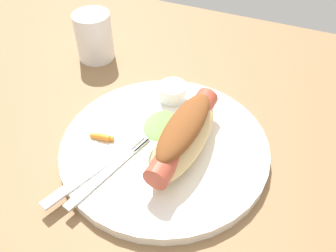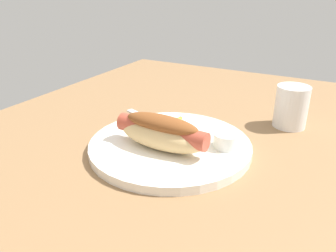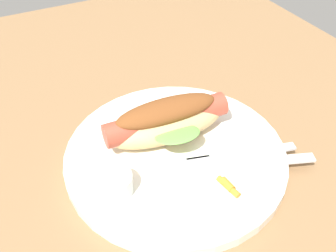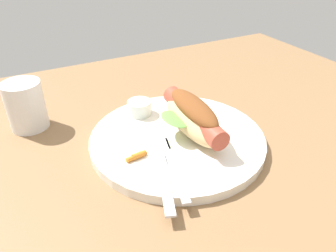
{
  "view_description": "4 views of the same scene",
  "coord_description": "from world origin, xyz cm",
  "px_view_note": "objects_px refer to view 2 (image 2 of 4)",
  "views": [
    {
      "loc": [
        16.93,
        -31.74,
        39.72
      ],
      "look_at": [
        3.29,
        0.72,
        5.32
      ],
      "focal_mm": 38.95,
      "sensor_mm": 36.0,
      "label": 1
    },
    {
      "loc": [
        51.5,
        26.49,
        29.04
      ],
      "look_at": [
        3.2,
        0.51,
        4.9
      ],
      "focal_mm": 35.71,
      "sensor_mm": 36.0,
      "label": 2
    },
    {
      "loc": [
        -28.37,
        17.71,
        37.2
      ],
      "look_at": [
        2.85,
        1.8,
        6.4
      ],
      "focal_mm": 39.85,
      "sensor_mm": 36.0,
      "label": 3
    },
    {
      "loc": [
        -19.8,
        -39.1,
        32.38
      ],
      "look_at": [
        1.04,
        0.82,
        3.94
      ],
      "focal_mm": 34.52,
      "sensor_mm": 36.0,
      "label": 4
    }
  ],
  "objects_px": {
    "drinking_cup": "(291,107)",
    "fork": "(148,124)",
    "sauce_ramekin": "(227,139)",
    "hot_dog": "(162,132)",
    "plate": "(170,146)",
    "carrot_garnish": "(178,121)",
    "knife": "(150,120)"
  },
  "relations": [
    {
      "from": "plate",
      "to": "sauce_ramekin",
      "type": "relative_size",
      "value": 6.61
    },
    {
      "from": "drinking_cup",
      "to": "fork",
      "type": "bearing_deg",
      "value": -56.26
    },
    {
      "from": "sauce_ramekin",
      "to": "knife",
      "type": "xyz_separation_m",
      "value": [
        -0.04,
        -0.18,
        -0.01
      ]
    },
    {
      "from": "plate",
      "to": "knife",
      "type": "height_order",
      "value": "knife"
    },
    {
      "from": "fork",
      "to": "drinking_cup",
      "type": "bearing_deg",
      "value": 48.83
    },
    {
      "from": "plate",
      "to": "hot_dog",
      "type": "xyz_separation_m",
      "value": [
        0.03,
        -0.0,
        0.04
      ]
    },
    {
      "from": "sauce_ramekin",
      "to": "drinking_cup",
      "type": "xyz_separation_m",
      "value": [
        -0.18,
        0.08,
        0.02
      ]
    },
    {
      "from": "sauce_ramekin",
      "to": "hot_dog",
      "type": "bearing_deg",
      "value": -58.44
    },
    {
      "from": "plate",
      "to": "sauce_ramekin",
      "type": "height_order",
      "value": "sauce_ramekin"
    },
    {
      "from": "hot_dog",
      "to": "carrot_garnish",
      "type": "bearing_deg",
      "value": 105.38
    },
    {
      "from": "fork",
      "to": "knife",
      "type": "bearing_deg",
      "value": 125.16
    },
    {
      "from": "knife",
      "to": "carrot_garnish",
      "type": "distance_m",
      "value": 0.06
    },
    {
      "from": "carrot_garnish",
      "to": "drinking_cup",
      "type": "height_order",
      "value": "drinking_cup"
    },
    {
      "from": "plate",
      "to": "carrot_garnish",
      "type": "height_order",
      "value": "carrot_garnish"
    },
    {
      "from": "fork",
      "to": "carrot_garnish",
      "type": "height_order",
      "value": "carrot_garnish"
    },
    {
      "from": "plate",
      "to": "carrot_garnish",
      "type": "distance_m",
      "value": 0.09
    },
    {
      "from": "hot_dog",
      "to": "fork",
      "type": "height_order",
      "value": "hot_dog"
    },
    {
      "from": "sauce_ramekin",
      "to": "knife",
      "type": "relative_size",
      "value": 0.3
    },
    {
      "from": "hot_dog",
      "to": "drinking_cup",
      "type": "height_order",
      "value": "drinking_cup"
    },
    {
      "from": "hot_dog",
      "to": "sauce_ramekin",
      "type": "xyz_separation_m",
      "value": [
        -0.06,
        0.1,
        -0.02
      ]
    },
    {
      "from": "fork",
      "to": "hot_dog",
      "type": "bearing_deg",
      "value": -30.11
    },
    {
      "from": "knife",
      "to": "plate",
      "type": "bearing_deg",
      "value": -18.59
    },
    {
      "from": "hot_dog",
      "to": "fork",
      "type": "distance_m",
      "value": 0.11
    },
    {
      "from": "plate",
      "to": "hot_dog",
      "type": "relative_size",
      "value": 1.71
    },
    {
      "from": "carrot_garnish",
      "to": "hot_dog",
      "type": "bearing_deg",
      "value": 12.37
    },
    {
      "from": "plate",
      "to": "fork",
      "type": "bearing_deg",
      "value": -121.86
    },
    {
      "from": "sauce_ramekin",
      "to": "knife",
      "type": "bearing_deg",
      "value": -101.4
    },
    {
      "from": "knife",
      "to": "sauce_ramekin",
      "type": "bearing_deg",
      "value": 8.97
    },
    {
      "from": "knife",
      "to": "drinking_cup",
      "type": "xyz_separation_m",
      "value": [
        -0.15,
        0.26,
        0.03
      ]
    },
    {
      "from": "sauce_ramekin",
      "to": "carrot_garnish",
      "type": "xyz_separation_m",
      "value": [
        -0.05,
        -0.12,
        -0.01
      ]
    },
    {
      "from": "hot_dog",
      "to": "drinking_cup",
      "type": "xyz_separation_m",
      "value": [
        -0.25,
        0.18,
        -0.0
      ]
    },
    {
      "from": "carrot_garnish",
      "to": "knife",
      "type": "bearing_deg",
      "value": -74.61
    }
  ]
}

